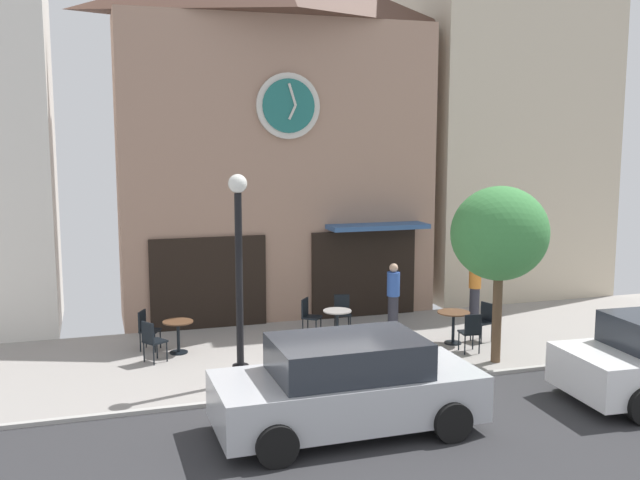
# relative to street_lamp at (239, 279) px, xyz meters

# --- Properties ---
(ground_plane) EXTENTS (27.64, 11.09, 0.13)m
(ground_plane) POSITION_rel_street_lamp_xyz_m (1.47, -1.20, -2.09)
(ground_plane) COLOR gray
(clock_building) EXTENTS (8.28, 3.22, 9.46)m
(clock_building) POSITION_rel_street_lamp_xyz_m (2.14, 5.34, 2.80)
(clock_building) COLOR #9E7A66
(clock_building) RESTS_ON ground_plane
(neighbor_building_right) EXTENTS (5.70, 4.50, 11.45)m
(neighbor_building_right) POSITION_rel_street_lamp_xyz_m (9.48, 6.59, 3.66)
(neighbor_building_right) COLOR beige
(neighbor_building_right) RESTS_ON ground_plane
(street_lamp) EXTENTS (0.36, 0.36, 4.06)m
(street_lamp) POSITION_rel_street_lamp_xyz_m (0.00, 0.00, 0.00)
(street_lamp) COLOR black
(street_lamp) RESTS_ON ground_plane
(street_tree) EXTENTS (2.08, 1.87, 3.76)m
(street_tree) POSITION_rel_street_lamp_xyz_m (5.45, -0.32, 0.68)
(street_tree) COLOR brown
(street_tree) RESTS_ON ground_plane
(cafe_table_near_curb) EXTENTS (0.67, 0.67, 0.73)m
(cafe_table_near_curb) POSITION_rel_street_lamp_xyz_m (-0.93, 2.35, -1.56)
(cafe_table_near_curb) COLOR black
(cafe_table_near_curb) RESTS_ON ground_plane
(cafe_table_near_door) EXTENTS (0.67, 0.67, 0.72)m
(cafe_table_near_door) POSITION_rel_street_lamp_xyz_m (2.76, 2.26, -1.57)
(cafe_table_near_door) COLOR black
(cafe_table_near_door) RESTS_ON ground_plane
(cafe_table_center_right) EXTENTS (0.75, 0.75, 0.75)m
(cafe_table_center_right) POSITION_rel_street_lamp_xyz_m (5.24, 1.19, -1.52)
(cafe_table_center_right) COLOR black
(cafe_table_center_right) RESTS_ON ground_plane
(cafe_chair_near_tree) EXTENTS (0.56, 0.56, 0.90)m
(cafe_chair_near_tree) POSITION_rel_street_lamp_xyz_m (2.24, 2.89, -1.54)
(cafe_chair_near_tree) COLOR black
(cafe_chair_near_tree) RESTS_ON ground_plane
(cafe_chair_facing_street) EXTENTS (0.49, 0.49, 0.90)m
(cafe_chair_facing_street) POSITION_rel_street_lamp_xyz_m (6.05, 1.20, -1.54)
(cafe_chair_facing_street) COLOR black
(cafe_chair_facing_street) RESTS_ON ground_plane
(cafe_chair_curbside) EXTENTS (0.55, 0.55, 0.90)m
(cafe_chair_curbside) POSITION_rel_street_lamp_xyz_m (-1.54, 1.80, -1.54)
(cafe_chair_curbside) COLOR black
(cafe_chair_curbside) RESTS_ON ground_plane
(cafe_chair_mid_row) EXTENTS (0.53, 0.53, 0.90)m
(cafe_chair_mid_row) POSITION_rel_street_lamp_xyz_m (-1.58, 2.80, -1.54)
(cafe_chair_mid_row) COLOR black
(cafe_chair_mid_row) RESTS_ON ground_plane
(cafe_chair_near_lamp) EXTENTS (0.44, 0.44, 0.90)m
(cafe_chair_near_lamp) POSITION_rel_street_lamp_xyz_m (5.25, 0.40, -1.54)
(cafe_chair_near_lamp) COLOR black
(cafe_chair_near_lamp) RESTS_ON ground_plane
(cafe_chair_corner) EXTENTS (0.48, 0.48, 0.90)m
(cafe_chair_corner) POSITION_rel_street_lamp_xyz_m (3.14, 3.01, -1.54)
(cafe_chair_corner) COLOR black
(cafe_chair_corner) RESTS_ON ground_plane
(pedestrian_blue) EXTENTS (0.45, 0.45, 1.67)m
(pedestrian_blue) POSITION_rel_street_lamp_xyz_m (4.41, 2.78, -1.20)
(pedestrian_blue) COLOR #2D2D38
(pedestrian_blue) RESTS_ON ground_plane
(pedestrian_orange) EXTENTS (0.45, 0.45, 1.67)m
(pedestrian_orange) POSITION_rel_street_lamp_xyz_m (6.82, 3.02, -1.20)
(pedestrian_orange) COLOR #2D2D38
(pedestrian_orange) RESTS_ON ground_plane
(parked_car_silver) EXTENTS (4.32, 2.06, 1.55)m
(parked_car_silver) POSITION_rel_street_lamp_xyz_m (1.20, -2.82, -1.30)
(parked_car_silver) COLOR #B7BABF
(parked_car_silver) RESTS_ON ground_plane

